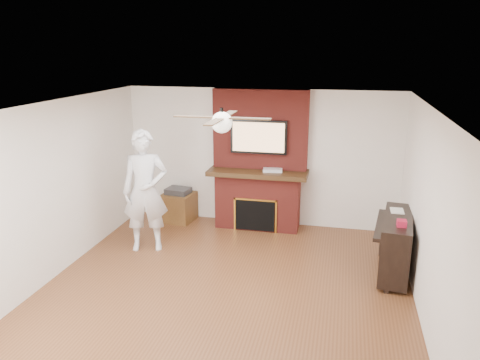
% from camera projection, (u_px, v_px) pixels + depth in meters
% --- Properties ---
extents(room_shell, '(5.36, 5.86, 2.86)m').
position_uv_depth(room_shell, '(223.00, 205.00, 5.99)').
color(room_shell, '#583119').
rests_on(room_shell, ground).
extents(fireplace, '(1.78, 0.64, 2.50)m').
position_uv_depth(fireplace, '(259.00, 174.00, 8.45)').
color(fireplace, maroon).
rests_on(fireplace, ground).
extents(tv, '(1.00, 0.08, 0.60)m').
position_uv_depth(tv, '(259.00, 137.00, 8.22)').
color(tv, black).
rests_on(tv, fireplace).
extents(ceiling_fan, '(1.21, 1.21, 0.31)m').
position_uv_depth(ceiling_fan, '(222.00, 122.00, 5.69)').
color(ceiling_fan, black).
rests_on(ceiling_fan, room_shell).
extents(person, '(0.84, 0.69, 1.98)m').
position_uv_depth(person, '(145.00, 191.00, 7.46)').
color(person, silver).
rests_on(person, ground).
extents(side_table, '(0.62, 0.62, 0.64)m').
position_uv_depth(side_table, '(179.00, 206.00, 8.90)').
color(side_table, brown).
rests_on(side_table, ground).
extents(piano, '(0.65, 1.38, 0.97)m').
position_uv_depth(piano, '(396.00, 244.00, 6.75)').
color(piano, black).
rests_on(piano, ground).
extents(cable_box, '(0.36, 0.23, 0.05)m').
position_uv_depth(cable_box, '(273.00, 170.00, 8.27)').
color(cable_box, silver).
rests_on(cable_box, fireplace).
extents(candle_orange, '(0.08, 0.08, 0.11)m').
position_uv_depth(candle_orange, '(249.00, 226.00, 8.52)').
color(candle_orange, red).
rests_on(candle_orange, ground).
extents(candle_green, '(0.07, 0.07, 0.10)m').
position_uv_depth(candle_green, '(250.00, 227.00, 8.50)').
color(candle_green, '#3A8D38').
rests_on(candle_green, ground).
extents(candle_cream, '(0.07, 0.07, 0.10)m').
position_uv_depth(candle_cream, '(264.00, 227.00, 8.52)').
color(candle_cream, beige).
rests_on(candle_cream, ground).
extents(candle_blue, '(0.06, 0.06, 0.09)m').
position_uv_depth(candle_blue, '(262.00, 227.00, 8.52)').
color(candle_blue, '#394FAB').
rests_on(candle_blue, ground).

